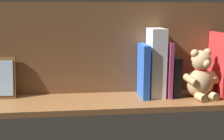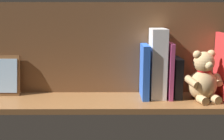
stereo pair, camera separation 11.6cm
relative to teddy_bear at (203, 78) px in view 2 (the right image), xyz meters
The scene contains 9 objects.
ground_plane 37.53cm from the teddy_bear, ahead, with size 110.89×25.11×2.20cm, color brown.
shelf_back_panel 39.44cm from the teddy_bear, 17.96° to the right, with size 110.89×1.50×38.53cm, color brown.
book_1 9.64cm from the teddy_bear, 160.42° to the right, with size 1.25×15.41×26.43cm, color red.
teddy_bear is the anchor object (origin of this frame).
book_2 10.75cm from the teddy_bear, 26.08° to the right, with size 3.12×11.72×16.28cm, color black.
book_3 13.75cm from the teddy_bear, 17.77° to the right, with size 1.59×12.90×22.58cm, color #B23F72.
dictionary_thick_white 18.91cm from the teddy_bear, 14.06° to the right, with size 6.11×12.13×28.13cm, color white.
book_4 23.31cm from the teddy_bear, ahead, with size 2.67×13.42×21.74cm, color blue.
picture_frame_leaning 81.03cm from the teddy_bear, ahead, with size 11.11×4.84×16.90cm.
Camera 2 is at (0.58, 113.38, 35.25)cm, focal length 46.70 mm.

